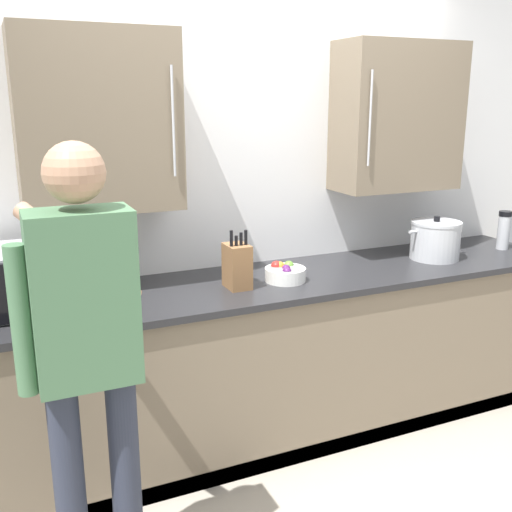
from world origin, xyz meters
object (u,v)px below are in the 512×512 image
Objects in this scene: fruit_bowl at (285,273)px; person_figure at (85,344)px; stock_pot at (435,240)px; knife_block at (237,266)px; thermos_flask at (504,230)px.

person_figure reaches higher than fruit_bowl.
stock_pot is 2.25m from person_figure.
knife_block reaches higher than stock_pot.
knife_block is at bearing -178.19° from stock_pot.
knife_block is at bearing -178.92° from fruit_bowl.
stock_pot is at bearing 1.81° from knife_block.
thermos_flask reaches higher than fruit_bowl.
thermos_flask is (1.57, 0.05, 0.08)m from fruit_bowl.
stock_pot is 1.29m from knife_block.
person_figure reaches higher than thermos_flask.
fruit_bowl is 1.32m from person_figure.
thermos_flask is (1.84, 0.05, 0.01)m from knife_block.
stock_pot reaches higher than thermos_flask.
stock_pot is 1.60× the size of thermos_flask.
thermos_flask is 0.14× the size of person_figure.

